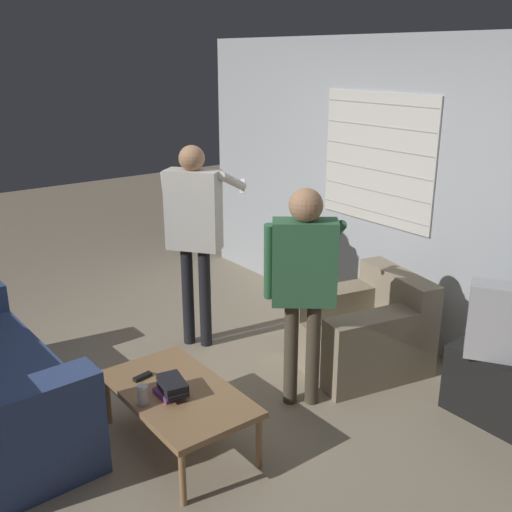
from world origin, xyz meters
TOP-DOWN VIEW (x-y plane):
  - ground_plane at (0.00, 0.00)m, footprint 16.00×16.00m
  - wall_back at (-0.01, 2.03)m, footprint 5.20×0.08m
  - armchair_beige at (0.34, 1.39)m, footprint 0.99×1.06m
  - coffee_table at (0.34, -0.32)m, footprint 1.06×0.61m
  - person_left_standing at (-0.80, 0.54)m, footprint 0.53×0.86m
  - person_right_standing at (0.44, 0.63)m, footprint 0.50×0.77m
  - book_stack at (0.37, -0.37)m, footprint 0.26×0.18m
  - soda_can at (0.35, -0.56)m, footprint 0.07×0.07m
  - spare_remote at (0.07, -0.43)m, footprint 0.06×0.13m

SIDE VIEW (x-z plane):
  - ground_plane at x=0.00m, z-range 0.00..0.00m
  - armchair_beige at x=0.34m, z-range -0.07..0.68m
  - coffee_table at x=0.34m, z-range 0.16..0.55m
  - spare_remote at x=0.07m, z-range 0.39..0.42m
  - book_stack at x=0.37m, z-range 0.39..0.50m
  - soda_can at x=0.35m, z-range 0.39..0.52m
  - person_right_standing at x=0.44m, z-range 0.21..1.79m
  - person_left_standing at x=-0.80m, z-range 0.24..1.96m
  - wall_back at x=-0.01m, z-range 0.01..2.56m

